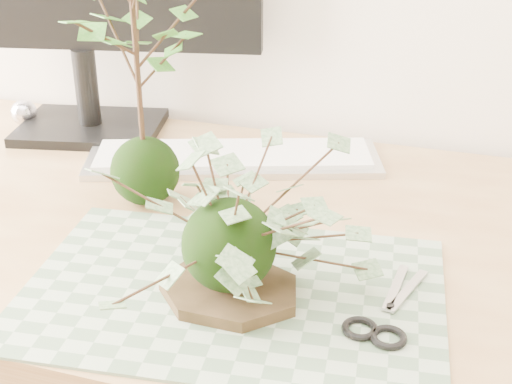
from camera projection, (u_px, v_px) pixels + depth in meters
desk at (245, 276)px, 1.04m from camera, size 1.60×0.70×0.74m
cutting_mat at (233, 292)px, 0.85m from camera, size 0.53×0.38×0.00m
stone_dish at (230, 290)px, 0.84m from camera, size 0.18×0.18×0.01m
ivy_kokedama at (228, 205)px, 0.78m from camera, size 0.34×0.34×0.22m
maple_kokedama at (132, 1)px, 0.93m from camera, size 0.29×0.29×0.42m
keyboard at (233, 157)px, 1.19m from camera, size 0.51×0.29×0.02m
foil_ball at (24, 112)px, 1.33m from camera, size 0.05×0.05×0.05m
scissors at (385, 323)px, 0.79m from camera, size 0.08×0.17×0.01m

